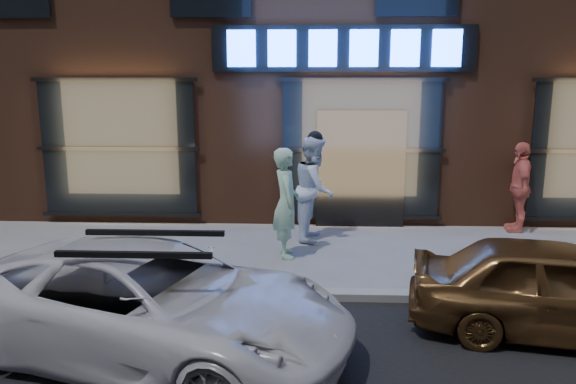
% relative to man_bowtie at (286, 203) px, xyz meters
% --- Properties ---
extents(ground, '(90.00, 90.00, 0.00)m').
position_rel_man_bowtie_xyz_m(ground, '(1.43, -1.89, -0.95)').
color(ground, slate).
rests_on(ground, ground).
extents(curb, '(60.00, 0.25, 0.12)m').
position_rel_man_bowtie_xyz_m(curb, '(1.43, -1.89, -0.89)').
color(curb, gray).
rests_on(curb, ground).
extents(man_bowtie, '(0.57, 0.76, 1.90)m').
position_rel_man_bowtie_xyz_m(man_bowtie, '(0.00, 0.00, 0.00)').
color(man_bowtie, '#9DCFB0').
rests_on(man_bowtie, ground).
extents(man_cap, '(0.87, 1.06, 1.98)m').
position_rel_man_bowtie_xyz_m(man_cap, '(0.49, 1.08, 0.04)').
color(man_cap, white).
rests_on(man_cap, ground).
extents(passerby, '(0.61, 1.12, 1.80)m').
position_rel_man_bowtie_xyz_m(passerby, '(4.58, 1.81, -0.05)').
color(passerby, '#E16D5C').
rests_on(passerby, ground).
extents(white_suv, '(5.02, 3.43, 1.28)m').
position_rel_man_bowtie_xyz_m(white_suv, '(-1.36, -3.61, -0.31)').
color(white_suv, silver).
rests_on(white_suv, ground).
extents(gold_sedan, '(3.71, 2.05, 1.20)m').
position_rel_man_bowtie_xyz_m(gold_sedan, '(3.40, -2.90, -0.35)').
color(gold_sedan, brown).
rests_on(gold_sedan, ground).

